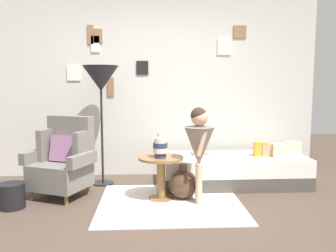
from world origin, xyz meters
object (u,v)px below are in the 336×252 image
(armchair, at_px, (64,160))
(side_table, at_px, (161,169))
(daybed, at_px, (234,170))
(magazine_basket, at_px, (12,196))
(book_on_daybed, at_px, (200,154))
(vase_striped, at_px, (160,147))
(person_child, at_px, (199,143))
(demijohn_near, at_px, (183,184))
(floor_lamp, at_px, (101,81))

(armchair, height_order, side_table, armchair)
(daybed, distance_m, magazine_basket, 2.77)
(daybed, height_order, book_on_daybed, book_on_daybed)
(book_on_daybed, bearing_deg, daybed, -11.28)
(vase_striped, distance_m, person_child, 0.45)
(vase_striped, relative_size, person_child, 0.26)
(side_table, bearing_deg, demijohn_near, 2.83)
(book_on_daybed, bearing_deg, floor_lamp, 178.31)
(armchair, xyz_separation_m, person_child, (1.61, -0.39, 0.27))
(demijohn_near, bearing_deg, side_table, -177.17)
(demijohn_near, bearing_deg, person_child, -49.35)
(daybed, relative_size, book_on_daybed, 8.67)
(daybed, bearing_deg, demijohn_near, -143.54)
(side_table, distance_m, book_on_daybed, 0.86)
(side_table, height_order, person_child, person_child)
(armchair, height_order, magazine_basket, armchair)
(demijohn_near, relative_size, magazine_basket, 1.54)
(side_table, relative_size, demijohn_near, 1.24)
(book_on_daybed, bearing_deg, vase_striped, -128.21)
(vase_striped, height_order, person_child, person_child)
(floor_lamp, distance_m, person_child, 1.63)
(side_table, relative_size, book_on_daybed, 2.44)
(person_child, distance_m, demijohn_near, 0.58)
(floor_lamp, height_order, book_on_daybed, floor_lamp)
(armchair, bearing_deg, magazine_basket, -137.81)
(floor_lamp, bearing_deg, armchair, -130.26)
(vase_striped, relative_size, magazine_basket, 1.04)
(daybed, distance_m, floor_lamp, 2.15)
(book_on_daybed, bearing_deg, magazine_basket, -158.50)
(vase_striped, bearing_deg, demijohn_near, 14.26)
(armchair, relative_size, magazine_basket, 3.46)
(magazine_basket, bearing_deg, daybed, 16.25)
(side_table, distance_m, magazine_basket, 1.68)
(demijohn_near, bearing_deg, vase_striped, -165.74)
(vase_striped, bearing_deg, daybed, 31.31)
(book_on_daybed, relative_size, magazine_basket, 0.79)
(side_table, bearing_deg, person_child, -21.99)
(daybed, bearing_deg, magazine_basket, -163.75)
(daybed, relative_size, demijohn_near, 4.41)
(daybed, bearing_deg, armchair, -170.93)
(floor_lamp, relative_size, person_child, 1.45)
(armchair, bearing_deg, demijohn_near, -7.90)
(armchair, height_order, vase_striped, armchair)
(daybed, height_order, vase_striped, vase_striped)
(vase_striped, height_order, demijohn_near, vase_striped)
(person_child, bearing_deg, daybed, 51.42)
(daybed, xyz_separation_m, demijohn_near, (-0.75, -0.55, -0.02))
(armchair, relative_size, demijohn_near, 2.25)
(side_table, relative_size, vase_striped, 1.83)
(armchair, xyz_separation_m, daybed, (2.19, 0.35, -0.24))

